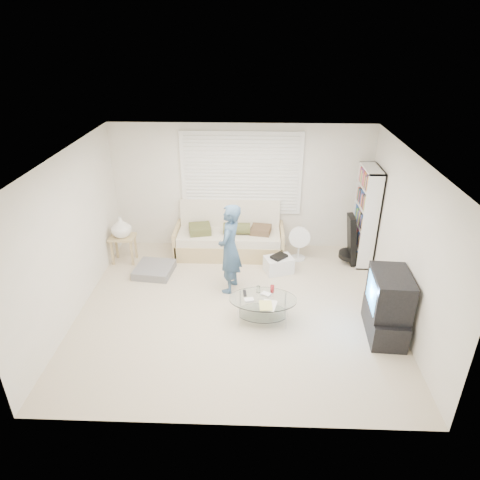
{
  "coord_description": "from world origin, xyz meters",
  "views": [
    {
      "loc": [
        0.26,
        -5.66,
        4.11
      ],
      "look_at": [
        0.04,
        0.3,
        1.09
      ],
      "focal_mm": 32.0,
      "sensor_mm": 36.0,
      "label": 1
    }
  ],
  "objects_px": {
    "bookshelf": "(365,216)",
    "coffee_table": "(263,303)",
    "futon_sofa": "(229,238)",
    "tv_unit": "(387,306)"
  },
  "relations": [
    {
      "from": "futon_sofa",
      "to": "coffee_table",
      "type": "distance_m",
      "value": 2.23
    },
    {
      "from": "tv_unit",
      "to": "futon_sofa",
      "type": "bearing_deg",
      "value": 135.18
    },
    {
      "from": "coffee_table",
      "to": "tv_unit",
      "type": "bearing_deg",
      "value": -8.47
    },
    {
      "from": "bookshelf",
      "to": "coffee_table",
      "type": "distance_m",
      "value": 2.8
    },
    {
      "from": "bookshelf",
      "to": "tv_unit",
      "type": "xyz_separation_m",
      "value": [
        -0.13,
        -2.22,
        -0.44
      ]
    },
    {
      "from": "tv_unit",
      "to": "bookshelf",
      "type": "bearing_deg",
      "value": 86.77
    },
    {
      "from": "futon_sofa",
      "to": "tv_unit",
      "type": "xyz_separation_m",
      "value": [
        2.42,
        -2.4,
        0.15
      ]
    },
    {
      "from": "bookshelf",
      "to": "coffee_table",
      "type": "xyz_separation_m",
      "value": [
        -1.91,
        -1.95,
        -0.62
      ]
    },
    {
      "from": "tv_unit",
      "to": "coffee_table",
      "type": "relative_size",
      "value": 0.96
    },
    {
      "from": "futon_sofa",
      "to": "tv_unit",
      "type": "bearing_deg",
      "value": -44.82
    }
  ]
}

